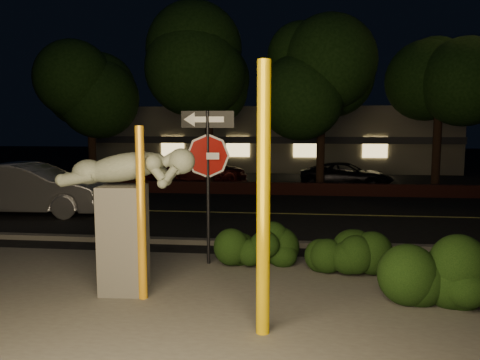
% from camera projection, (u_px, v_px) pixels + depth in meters
% --- Properties ---
extents(ground, '(90.00, 90.00, 0.00)m').
position_uv_depth(ground, '(258.00, 199.00, 18.08)').
color(ground, black).
rests_on(ground, ground).
extents(patio, '(14.00, 6.00, 0.02)m').
position_uv_depth(patio, '(203.00, 308.00, 7.22)').
color(patio, '#4C4944').
rests_on(patio, ground).
extents(road, '(80.00, 8.00, 0.01)m').
position_uv_depth(road, '(251.00, 213.00, 15.12)').
color(road, black).
rests_on(road, ground).
extents(lane_marking, '(80.00, 0.12, 0.00)m').
position_uv_depth(lane_marking, '(251.00, 213.00, 15.11)').
color(lane_marking, '#CFC952').
rests_on(lane_marking, road).
extents(curb, '(80.00, 0.25, 0.12)m').
position_uv_depth(curb, '(235.00, 243.00, 11.06)').
color(curb, '#4C4944').
rests_on(curb, ground).
extents(brick_wall, '(40.00, 0.35, 0.50)m').
position_uv_depth(brick_wall, '(261.00, 188.00, 19.33)').
color(brick_wall, '#451B16').
rests_on(brick_wall, ground).
extents(parking_lot, '(40.00, 12.00, 0.01)m').
position_uv_depth(parking_lot, '(268.00, 179.00, 24.98)').
color(parking_lot, black).
rests_on(parking_lot, ground).
extents(building, '(22.00, 10.20, 4.00)m').
position_uv_depth(building, '(275.00, 138.00, 32.64)').
color(building, gray).
rests_on(building, ground).
extents(tree_far_a, '(4.60, 4.60, 7.43)m').
position_uv_depth(tree_far_a, '(89.00, 71.00, 21.35)').
color(tree_far_a, black).
rests_on(tree_far_a, ground).
extents(tree_far_b, '(5.20, 5.20, 8.41)m').
position_uv_depth(tree_far_b, '(208.00, 53.00, 20.83)').
color(tree_far_b, black).
rests_on(tree_far_b, ground).
extents(tree_far_c, '(4.80, 4.80, 7.84)m').
position_uv_depth(tree_far_c, '(322.00, 59.00, 19.91)').
color(tree_far_c, black).
rests_on(tree_far_c, ground).
extents(tree_far_d, '(4.40, 4.40, 7.42)m').
position_uv_depth(tree_far_d, '(441.00, 64.00, 19.85)').
color(tree_far_d, black).
rests_on(tree_far_d, ground).
extents(yellow_pole_left, '(0.14, 0.14, 2.81)m').
position_uv_depth(yellow_pole_left, '(141.00, 214.00, 7.43)').
color(yellow_pole_left, '#FBA81B').
rests_on(yellow_pole_left, ground).
extents(yellow_pole_right, '(0.18, 0.18, 3.64)m').
position_uv_depth(yellow_pole_right, '(263.00, 201.00, 6.12)').
color(yellow_pole_right, yellow).
rests_on(yellow_pole_right, ground).
extents(signpost, '(1.05, 0.08, 3.10)m').
position_uv_depth(signpost, '(208.00, 156.00, 9.27)').
color(signpost, black).
rests_on(signpost, ground).
extents(sculpture, '(2.29, 0.77, 2.44)m').
position_uv_depth(sculpture, '(125.00, 204.00, 7.76)').
color(sculpture, '#4C4944').
rests_on(sculpture, ground).
extents(hedge_center, '(1.79, 0.95, 0.90)m').
position_uv_depth(hedge_center, '(260.00, 243.00, 9.42)').
color(hedge_center, black).
rests_on(hedge_center, ground).
extents(hedge_right, '(1.62, 1.07, 0.98)m').
position_uv_depth(hedge_right, '(348.00, 251.00, 8.70)').
color(hedge_right, black).
rests_on(hedge_right, ground).
extents(hedge_far_right, '(1.60, 1.07, 1.07)m').
position_uv_depth(hedge_far_right, '(428.00, 271.00, 7.33)').
color(hedge_far_right, black).
rests_on(hedge_far_right, ground).
extents(silver_sedan, '(5.11, 2.10, 1.65)m').
position_uv_depth(silver_sedan, '(29.00, 189.00, 14.85)').
color(silver_sedan, silver).
rests_on(silver_sedan, ground).
extents(parked_car_red, '(4.10, 2.34, 1.31)m').
position_uv_depth(parked_car_red, '(124.00, 170.00, 23.32)').
color(parked_car_red, maroon).
rests_on(parked_car_red, ground).
extents(parked_car_darkred, '(4.83, 2.39, 1.35)m').
position_uv_depth(parked_car_darkred, '(200.00, 170.00, 23.02)').
color(parked_car_darkred, '#3F0C0A').
rests_on(parked_car_darkred, ground).
extents(parked_car_dark, '(4.41, 2.61, 1.15)m').
position_uv_depth(parked_car_dark, '(346.00, 175.00, 21.33)').
color(parked_car_dark, black).
rests_on(parked_car_dark, ground).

